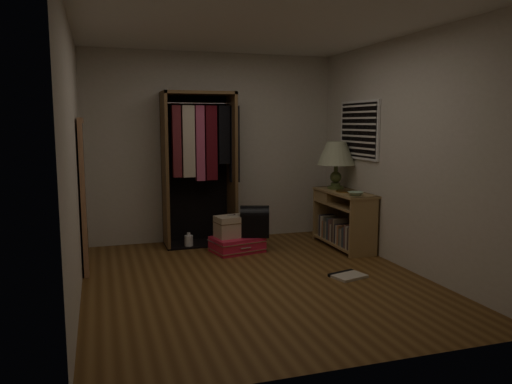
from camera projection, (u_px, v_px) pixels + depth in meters
The scene contains 13 objects.
ground at pixel (256, 280), 5.26m from camera, with size 4.00×4.00×0.00m, color brown.
room_walls at pixel (262, 137), 5.11m from camera, with size 3.52×4.02×2.60m.
console_bookshelf at pixel (342, 217), 6.65m from camera, with size 0.42×1.12×0.75m.
open_wardrobe at pixel (201, 155), 6.70m from camera, with size 1.02×0.50×2.05m.
floor_mirror at pixel (84, 195), 5.57m from camera, with size 0.06×0.80×1.70m.
pink_suitcase at pixel (237, 244), 6.40m from camera, with size 0.72×0.59×0.19m.
train_case at pixel (231, 226), 6.38m from camera, with size 0.45×0.35×0.29m.
black_bag at pixel (255, 220), 6.41m from camera, with size 0.42×0.34×0.40m.
table_lamp at pixel (336, 154), 6.74m from camera, with size 0.64×0.64×0.64m.
brass_tray at pixel (346, 191), 6.52m from camera, with size 0.32×0.32×0.02m.
ceramic_bowl at pixel (355, 194), 6.18m from camera, with size 0.19×0.19×0.05m, color #9CBC9D.
white_jug at pixel (189, 241), 6.63m from camera, with size 0.14×0.14×0.20m.
floor_book at pixel (347, 275), 5.37m from camera, with size 0.40×0.35×0.03m.
Camera 1 is at (-1.54, -4.84, 1.65)m, focal length 35.00 mm.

